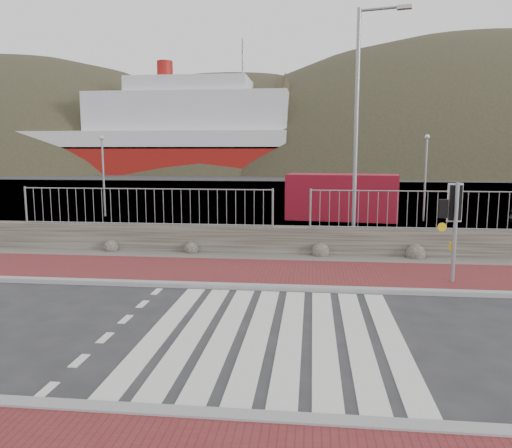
# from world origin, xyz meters

# --- Properties ---
(ground) EXTENTS (220.00, 220.00, 0.00)m
(ground) POSITION_xyz_m (0.00, 0.00, 0.00)
(ground) COLOR #28282B
(ground) RESTS_ON ground
(sidewalk_far) EXTENTS (40.00, 3.00, 0.08)m
(sidewalk_far) POSITION_xyz_m (0.00, 4.50, 0.04)
(sidewalk_far) COLOR maroon
(sidewalk_far) RESTS_ON ground
(kerb_near) EXTENTS (40.00, 0.25, 0.12)m
(kerb_near) POSITION_xyz_m (0.00, -3.00, 0.05)
(kerb_near) COLOR gray
(kerb_near) RESTS_ON ground
(kerb_far) EXTENTS (40.00, 0.25, 0.12)m
(kerb_far) POSITION_xyz_m (0.00, 3.00, 0.05)
(kerb_far) COLOR gray
(kerb_far) RESTS_ON ground
(zebra_crossing) EXTENTS (4.62, 5.60, 0.01)m
(zebra_crossing) POSITION_xyz_m (-0.00, 0.00, 0.01)
(zebra_crossing) COLOR silver
(zebra_crossing) RESTS_ON ground
(gravel_strip) EXTENTS (40.00, 1.50, 0.06)m
(gravel_strip) POSITION_xyz_m (0.00, 6.50, 0.03)
(gravel_strip) COLOR #59544C
(gravel_strip) RESTS_ON ground
(stone_wall) EXTENTS (40.00, 0.60, 0.90)m
(stone_wall) POSITION_xyz_m (0.00, 7.30, 0.45)
(stone_wall) COLOR #413C36
(stone_wall) RESTS_ON ground
(railing) EXTENTS (18.07, 0.07, 1.22)m
(railing) POSITION_xyz_m (0.00, 7.15, 1.82)
(railing) COLOR gray
(railing) RESTS_ON stone_wall
(quay) EXTENTS (120.00, 40.00, 0.50)m
(quay) POSITION_xyz_m (0.00, 27.90, 0.00)
(quay) COLOR #4C4C4F
(quay) RESTS_ON ground
(water) EXTENTS (220.00, 50.00, 0.05)m
(water) POSITION_xyz_m (0.00, 62.90, 0.00)
(water) COLOR #3F4C54
(water) RESTS_ON ground
(ferry) EXTENTS (50.00, 16.00, 20.00)m
(ferry) POSITION_xyz_m (-24.65, 67.90, 5.36)
(ferry) COLOR maroon
(ferry) RESTS_ON ground
(hills_backdrop) EXTENTS (254.00, 90.00, 100.00)m
(hills_backdrop) POSITION_xyz_m (6.74, 87.90, -23.05)
(hills_backdrop) COLOR #29301C
(hills_backdrop) RESTS_ON ground
(traffic_signal_far) EXTENTS (0.62, 0.24, 2.56)m
(traffic_signal_far) POSITION_xyz_m (4.14, 3.95, 1.85)
(traffic_signal_far) COLOR gray
(traffic_signal_far) RESTS_ON ground
(streetlight) EXTENTS (1.64, 0.54, 7.81)m
(streetlight) POSITION_xyz_m (2.17, 8.07, 4.39)
(streetlight) COLOR gray
(streetlight) RESTS_ON ground
(shipping_container) EXTENTS (5.56, 2.87, 2.22)m
(shipping_container) POSITION_xyz_m (2.12, 16.16, 1.11)
(shipping_container) COLOR maroon
(shipping_container) RESTS_ON ground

